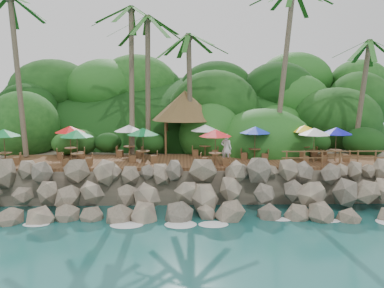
{
  "coord_description": "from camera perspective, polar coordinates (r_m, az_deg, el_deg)",
  "views": [
    {
      "loc": [
        -0.67,
        -20.32,
        7.12
      ],
      "look_at": [
        0.0,
        6.0,
        3.4
      ],
      "focal_mm": 37.55,
      "sensor_mm": 36.0,
      "label": 1
    }
  ],
  "objects": [
    {
      "name": "palapa",
      "position": [
        29.99,
        -1.01,
        5.5
      ],
      "size": [
        4.93,
        4.93,
        4.6
      ],
      "color": "brown",
      "rests_on": "ground"
    },
    {
      "name": "terrace",
      "position": [
        26.78,
        0.0,
        -2.54
      ],
      "size": [
        26.0,
        5.0,
        0.2
      ],
      "primitive_type": "cube",
      "color": "brown",
      "rests_on": "land_base"
    },
    {
      "name": "land_base",
      "position": [
        36.83,
        -0.4,
        -1.44
      ],
      "size": [
        32.0,
        25.2,
        2.1
      ],
      "primitive_type": "cube",
      "color": "gray",
      "rests_on": "ground"
    },
    {
      "name": "jungle_foliage",
      "position": [
        36.03,
        -0.37,
        -3.35
      ],
      "size": [
        44.0,
        16.0,
        12.0
      ],
      "primitive_type": null,
      "color": "#143811",
      "rests_on": "ground"
    },
    {
      "name": "waiter",
      "position": [
        25.72,
        4.88,
        -0.65
      ],
      "size": [
        0.79,
        0.63,
        1.89
      ],
      "primitive_type": "imported",
      "rotation": [
        0.0,
        0.0,
        2.85
      ],
      "color": "white",
      "rests_on": "terrace"
    },
    {
      "name": "ground",
      "position": [
        21.54,
        0.42,
        -11.26
      ],
      "size": [
        140.0,
        140.0,
        0.0
      ],
      "primitive_type": "plane",
      "color": "#19514F",
      "rests_on": "ground"
    },
    {
      "name": "seawall",
      "position": [
        23.11,
        0.26,
        -6.93
      ],
      "size": [
        29.0,
        4.0,
        2.3
      ],
      "primitive_type": null,
      "color": "gray",
      "rests_on": "ground"
    },
    {
      "name": "dining_clusters",
      "position": [
        26.38,
        -0.59,
        1.61
      ],
      "size": [
        23.3,
        5.27,
        2.25
      ],
      "color": "brown",
      "rests_on": "terrace"
    },
    {
      "name": "palms",
      "position": [
        29.46,
        -0.29,
        18.1
      ],
      "size": [
        30.44,
        6.88,
        13.18
      ],
      "color": "brown",
      "rests_on": "ground"
    },
    {
      "name": "jungle_hill",
      "position": [
        44.4,
        -0.58,
        -1.18
      ],
      "size": [
        44.8,
        28.0,
        15.4
      ],
      "primitive_type": "ellipsoid",
      "color": "#143811",
      "rests_on": "ground"
    },
    {
      "name": "foam_line",
      "position": [
        21.81,
        0.39,
        -10.93
      ],
      "size": [
        25.2,
        0.8,
        0.06
      ],
      "color": "white",
      "rests_on": "ground"
    },
    {
      "name": "railing",
      "position": [
        26.19,
        20.29,
        -1.72
      ],
      "size": [
        7.2,
        0.1,
        1.0
      ],
      "color": "brown",
      "rests_on": "terrace"
    }
  ]
}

